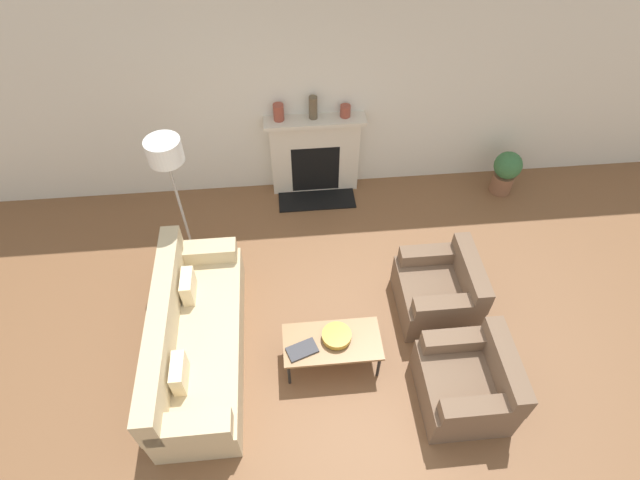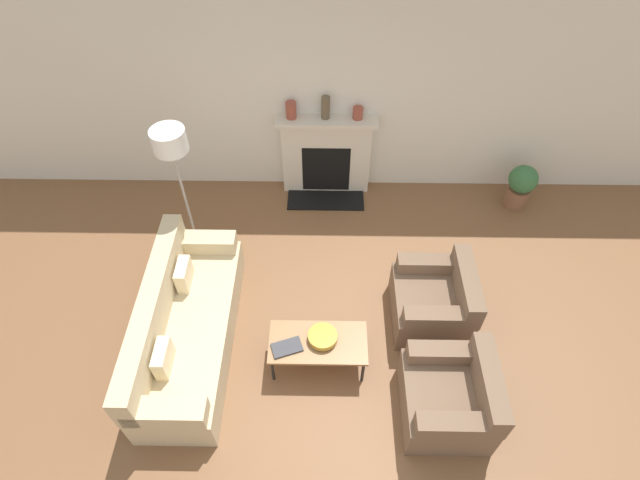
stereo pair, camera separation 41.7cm
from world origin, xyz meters
The scene contains 14 objects.
ground_plane centered at (0.00, 0.00, 0.00)m, with size 18.00×18.00×0.00m, color brown.
wall_back centered at (0.00, 3.13, 1.45)m, with size 18.00×0.06×2.90m.
fireplace centered at (-0.06, 2.98, 0.57)m, with size 1.29×0.59×1.16m.
couch centered at (-1.51, 0.46, 0.32)m, with size 0.81×2.21×0.87m.
armchair_near centered at (1.14, -0.26, 0.30)m, with size 0.81×0.87×0.76m.
armchair_far centered at (1.14, 0.84, 0.30)m, with size 0.81×0.87×0.76m.
coffee_table centered at (-0.12, 0.26, 0.37)m, with size 0.99×0.49×0.40m.
bowl centered at (-0.07, 0.29, 0.45)m, with size 0.30×0.30×0.08m.
book centered at (-0.43, 0.19, 0.41)m, with size 0.34×0.26×0.02m.
floor_lamp centered at (-1.65, 1.78, 1.51)m, with size 0.36×0.36×1.83m.
mantel_vase_left centered at (-0.50, 3.00, 1.27)m, with size 0.13×0.13×0.22m.
mantel_vase_center_left centered at (-0.07, 3.00, 1.31)m, with size 0.11×0.11×0.30m.
mantel_vase_center_right centered at (0.33, 3.00, 1.23)m, with size 0.13×0.13×0.15m.
potted_plant centered at (2.53, 2.68, 0.36)m, with size 0.37×0.37×0.64m.
Camera 2 is at (-0.06, -2.29, 4.80)m, focal length 28.00 mm.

